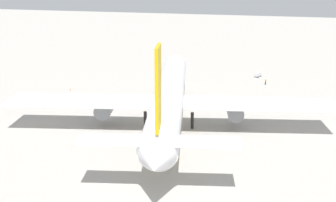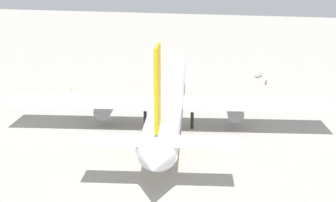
% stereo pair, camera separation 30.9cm
% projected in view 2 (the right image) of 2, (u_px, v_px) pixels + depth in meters
% --- Properties ---
extents(ground_plane, '(600.00, 600.00, 0.00)m').
position_uv_depth(ground_plane, '(169.00, 123.00, 95.69)').
color(ground_plane, '#ADA8A0').
extents(airliner, '(76.33, 71.12, 22.63)m').
position_uv_depth(airliner, '(169.00, 97.00, 92.50)').
color(airliner, white).
rests_on(airliner, ground).
extents(baggage_cart_0, '(3.41, 2.24, 1.35)m').
position_uv_depth(baggage_cart_0, '(258.00, 75.00, 140.61)').
color(baggage_cart_0, gray).
rests_on(baggage_cart_0, ground).
extents(ground_worker_1, '(0.41, 0.41, 1.66)m').
position_uv_depth(ground_worker_1, '(266.00, 82.00, 130.29)').
color(ground_worker_1, black).
rests_on(ground_worker_1, ground).
extents(traffic_cone_1, '(0.36, 0.36, 0.55)m').
position_uv_depth(traffic_cone_1, '(71.00, 89.00, 123.74)').
color(traffic_cone_1, orange).
rests_on(traffic_cone_1, ground).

